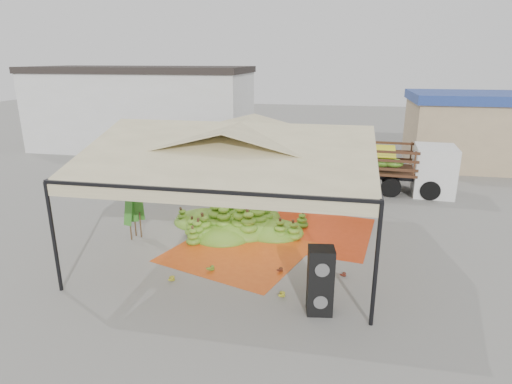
% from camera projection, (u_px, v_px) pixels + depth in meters
% --- Properties ---
extents(ground, '(90.00, 90.00, 0.00)m').
position_uv_depth(ground, '(242.00, 241.00, 14.39)').
color(ground, slate).
rests_on(ground, ground).
extents(canopy_tent, '(8.10, 8.10, 4.00)m').
position_uv_depth(canopy_tent, '(240.00, 145.00, 13.40)').
color(canopy_tent, black).
rests_on(canopy_tent, ground).
extents(building_white, '(14.30, 6.30, 5.40)m').
position_uv_depth(building_white, '(143.00, 108.00, 28.53)').
color(building_white, silver).
rests_on(building_white, ground).
extents(building_tan, '(6.30, 5.30, 4.10)m').
position_uv_depth(building_tan, '(466.00, 129.00, 24.09)').
color(building_tan, tan).
rests_on(building_tan, ground).
extents(tarp_left, '(4.97, 4.85, 0.01)m').
position_uv_depth(tarp_left, '(238.00, 252.00, 13.60)').
color(tarp_left, '#CA4D13').
rests_on(tarp_left, ground).
extents(tarp_right, '(4.29, 4.45, 0.01)m').
position_uv_depth(tarp_right, '(316.00, 232.00, 15.18)').
color(tarp_right, red).
rests_on(tarp_right, ground).
extents(banana_heap, '(6.39, 5.90, 1.10)m').
position_uv_depth(banana_heap, '(239.00, 213.00, 15.40)').
color(banana_heap, '#3F7718').
rests_on(banana_heap, ground).
extents(hand_yellow_a, '(0.44, 0.36, 0.20)m').
position_uv_depth(hand_yellow_a, '(279.00, 293.00, 11.05)').
color(hand_yellow_a, gold).
rests_on(hand_yellow_a, ground).
extents(hand_yellow_b, '(0.54, 0.49, 0.20)m').
position_uv_depth(hand_yellow_b, '(168.00, 278.00, 11.81)').
color(hand_yellow_b, gold).
rests_on(hand_yellow_b, ground).
extents(hand_red_a, '(0.46, 0.41, 0.17)m').
position_uv_depth(hand_red_a, '(341.00, 273.00, 12.11)').
color(hand_red_a, '#591F14').
rests_on(hand_red_a, ground).
extents(hand_red_b, '(0.44, 0.38, 0.18)m').
position_uv_depth(hand_red_b, '(278.00, 268.00, 12.37)').
color(hand_red_b, '#512512').
rests_on(hand_red_b, ground).
extents(hand_green, '(0.50, 0.43, 0.21)m').
position_uv_depth(hand_green, '(208.00, 266.00, 12.44)').
color(hand_green, '#477117').
rests_on(hand_green, ground).
extents(hanging_bunches, '(1.74, 0.24, 0.20)m').
position_uv_depth(hanging_bunches, '(221.00, 177.00, 12.35)').
color(hanging_bunches, '#417618').
rests_on(hanging_bunches, ground).
extents(speaker_stack, '(0.68, 0.61, 1.68)m').
position_uv_depth(speaker_stack, '(320.00, 281.00, 10.16)').
color(speaker_stack, black).
rests_on(speaker_stack, ground).
extents(banana_leaves, '(0.96, 1.36, 3.70)m').
position_uv_depth(banana_leaves, '(143.00, 235.00, 14.88)').
color(banana_leaves, '#1E6C1D').
rests_on(banana_leaves, ground).
extents(vendor, '(0.66, 0.54, 1.56)m').
position_uv_depth(vendor, '(238.00, 180.00, 18.78)').
color(vendor, gray).
rests_on(vendor, ground).
extents(truck_left, '(7.59, 4.65, 2.47)m').
position_uv_depth(truck_left, '(268.00, 154.00, 20.43)').
color(truck_left, '#51321B').
rests_on(truck_left, ground).
extents(truck_right, '(6.49, 2.60, 2.18)m').
position_uv_depth(truck_right, '(386.00, 162.00, 19.60)').
color(truck_right, '#4E291A').
rests_on(truck_right, ground).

